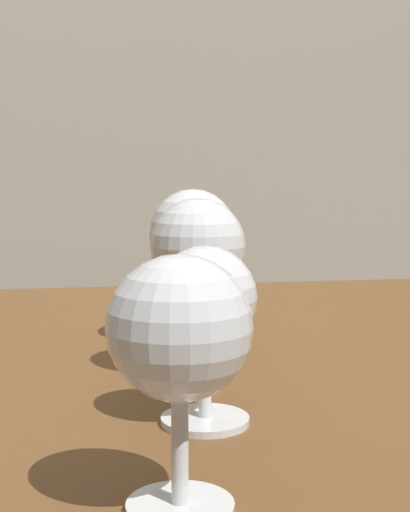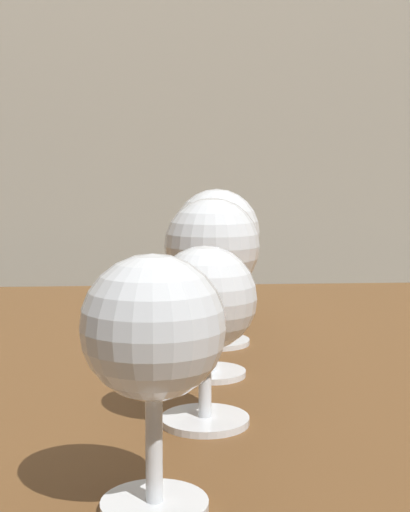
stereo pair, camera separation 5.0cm
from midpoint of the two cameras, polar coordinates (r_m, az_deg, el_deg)
name	(u,v)px [view 1 (the left image)]	position (r m, az deg, el deg)	size (l,w,h in m)	color
dining_table	(104,449)	(0.74, -9.82, -14.45)	(1.26, 0.88, 0.71)	brown
wine_glass_cabernet	(179,334)	(0.38, -5.84, -6.03)	(0.07, 0.07, 0.13)	white
wine_glass_white	(205,303)	(0.51, -2.84, -3.64)	(0.07, 0.07, 0.13)	white
wine_glass_rose	(198,250)	(0.62, -2.87, 0.42)	(0.08, 0.08, 0.15)	white
wine_glass_amber	(193,236)	(0.74, -2.89, 1.55)	(0.09, 0.09, 0.16)	white
wine_glass_port	(187,240)	(0.85, -3.08, 1.22)	(0.09, 0.09, 0.14)	white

